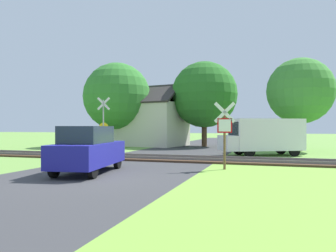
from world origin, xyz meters
TOP-DOWN VIEW (x-y plane):
  - ground_plane at (0.00, 0.00)m, footprint 160.00×160.00m
  - road_asphalt at (0.00, 2.00)m, footprint 6.87×80.00m
  - grass_verge at (6.44, -2.00)m, footprint 6.00×20.00m
  - rail_track at (0.00, 6.69)m, footprint 60.00×2.60m
  - stop_sign_near at (4.24, 3.55)m, footprint 0.86×0.22m
  - crossing_sign_far at (-4.57, 9.50)m, footprint 0.85×0.26m
  - house at (-5.25, 18.81)m, footprint 8.16×6.35m
  - tree_center at (0.34, 18.95)m, footprint 5.89×5.89m
  - tree_right at (8.06, 15.38)m, footprint 4.73×4.73m
  - tree_left at (-7.40, 17.18)m, footprint 6.11×6.11m
  - mail_truck at (5.60, 10.82)m, footprint 5.20×3.93m
  - parked_car at (-0.57, 1.03)m, footprint 2.22×4.20m

SIDE VIEW (x-z plane):
  - ground_plane at x=0.00m, z-range 0.00..0.00m
  - road_asphalt at x=0.00m, z-range 0.00..0.01m
  - grass_verge at x=6.44m, z-range 0.00..0.01m
  - rail_track at x=0.00m, z-range -0.05..0.17m
  - parked_car at x=-0.57m, z-range 0.00..1.78m
  - mail_truck at x=5.60m, z-range 0.12..2.36m
  - stop_sign_near at x=4.24m, z-range 0.23..3.01m
  - crossing_sign_far at x=-4.57m, z-range 0.17..3.91m
  - house at x=-5.25m, z-range -0.69..4.91m
  - tree_right at x=8.06m, z-range 0.98..7.69m
  - tree_left at x=-7.40m, z-range 0.74..8.34m
  - tree_center at x=0.34m, z-range 0.84..8.42m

